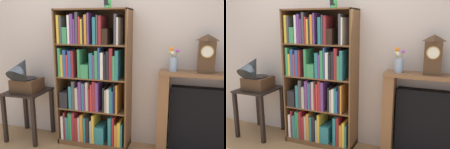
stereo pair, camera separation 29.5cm
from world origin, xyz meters
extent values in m
cube|color=#997047|center=(0.00, 0.00, -0.01)|extent=(7.90, 6.40, 0.02)
cube|color=beige|center=(0.21, 0.32, 1.30)|extent=(4.90, 0.08, 2.60)
cube|color=brown|center=(-0.44, 0.12, 0.84)|extent=(0.02, 0.33, 1.68)
cube|color=brown|center=(0.44, 0.12, 0.84)|extent=(0.02, 0.33, 1.68)
cube|color=#4C311C|center=(0.00, 0.28, 0.84)|extent=(0.89, 0.01, 1.68)
cube|color=brown|center=(0.00, 0.12, 1.68)|extent=(0.89, 0.33, 0.02)
cube|color=brown|center=(0.00, 0.12, 0.03)|extent=(0.89, 0.33, 0.06)
cube|color=white|center=(-0.39, 0.10, 0.21)|extent=(0.03, 0.26, 0.31)
cube|color=maroon|center=(-0.35, 0.07, 0.24)|extent=(0.02, 0.22, 0.36)
cube|color=teal|center=(-0.32, 0.07, 0.21)|extent=(0.04, 0.22, 0.30)
cube|color=#388E56|center=(-0.29, 0.10, 0.24)|extent=(0.02, 0.26, 0.36)
cube|color=#388E56|center=(-0.27, 0.09, 0.24)|extent=(0.02, 0.25, 0.35)
cube|color=maroon|center=(-0.23, 0.11, 0.24)|extent=(0.04, 0.28, 0.37)
cube|color=maroon|center=(-0.19, 0.10, 0.21)|extent=(0.03, 0.28, 0.31)
cube|color=#B2A893|center=(-0.16, 0.10, 0.22)|extent=(0.03, 0.27, 0.32)
cube|color=orange|center=(-0.12, 0.10, 0.24)|extent=(0.04, 0.27, 0.35)
cube|color=teal|center=(-0.08, 0.08, 0.22)|extent=(0.03, 0.24, 0.32)
cube|color=black|center=(-0.04, 0.09, 0.22)|extent=(0.04, 0.24, 0.33)
cube|color=#B2A893|center=(0.00, 0.10, 0.20)|extent=(0.02, 0.28, 0.29)
cube|color=gold|center=(0.03, 0.10, 0.24)|extent=(0.03, 0.28, 0.36)
cube|color=teal|center=(0.11, 0.09, 0.17)|extent=(0.12, 0.25, 0.22)
cube|color=teal|center=(0.24, 0.07, 0.24)|extent=(0.04, 0.22, 0.35)
cube|color=maroon|center=(0.28, 0.08, 0.24)|extent=(0.03, 0.22, 0.36)
cube|color=orange|center=(0.32, 0.10, 0.20)|extent=(0.03, 0.27, 0.27)
cube|color=gold|center=(0.36, 0.09, 0.21)|extent=(0.03, 0.26, 0.31)
cube|color=teal|center=(0.39, 0.09, 0.20)|extent=(0.02, 0.25, 0.28)
cube|color=brown|center=(0.00, 0.12, 0.47)|extent=(0.86, 0.31, 0.02)
cube|color=black|center=(-0.35, 0.08, 0.58)|extent=(0.11, 0.23, 0.20)
cube|color=teal|center=(-0.26, 0.08, 0.62)|extent=(0.04, 0.22, 0.28)
cube|color=#424247|center=(-0.22, 0.10, 0.66)|extent=(0.04, 0.26, 0.35)
cube|color=#B2A893|center=(-0.18, 0.09, 0.62)|extent=(0.04, 0.26, 0.27)
cube|color=#663884|center=(-0.13, 0.09, 0.65)|extent=(0.04, 0.25, 0.35)
cube|color=teal|center=(-0.10, 0.09, 0.65)|extent=(0.02, 0.25, 0.34)
cube|color=#663884|center=(-0.07, 0.10, 0.64)|extent=(0.02, 0.27, 0.33)
cube|color=#B2A893|center=(-0.04, 0.08, 0.65)|extent=(0.03, 0.23, 0.35)
cube|color=maroon|center=(-0.01, 0.07, 0.62)|extent=(0.02, 0.22, 0.28)
cube|color=#C63338|center=(0.02, 0.07, 0.64)|extent=(0.02, 0.22, 0.33)
cube|color=maroon|center=(0.05, 0.10, 0.66)|extent=(0.04, 0.27, 0.37)
cube|color=#663884|center=(0.09, 0.09, 0.66)|extent=(0.03, 0.24, 0.35)
cube|color=black|center=(0.17, 0.10, 0.63)|extent=(0.02, 0.27, 0.30)
cube|color=#B2A893|center=(0.19, 0.09, 0.62)|extent=(0.02, 0.24, 0.27)
cube|color=white|center=(0.22, 0.10, 0.62)|extent=(0.03, 0.28, 0.29)
cube|color=teal|center=(0.25, 0.09, 0.63)|extent=(0.02, 0.26, 0.30)
cube|color=#2D519E|center=(0.28, 0.09, 0.61)|extent=(0.02, 0.26, 0.27)
cube|color=black|center=(0.30, 0.08, 0.65)|extent=(0.02, 0.22, 0.34)
cube|color=orange|center=(0.33, 0.11, 0.65)|extent=(0.02, 0.28, 0.34)
cube|color=brown|center=(0.00, 0.12, 0.87)|extent=(0.86, 0.31, 0.02)
cube|color=#388E56|center=(-0.39, 0.09, 1.05)|extent=(0.03, 0.26, 0.35)
cube|color=gold|center=(-0.35, 0.11, 1.02)|extent=(0.03, 0.28, 0.27)
cube|color=#2D519E|center=(-0.32, 0.11, 1.04)|extent=(0.03, 0.28, 0.33)
cube|color=#C63338|center=(-0.29, 0.08, 1.02)|extent=(0.02, 0.22, 0.27)
cube|color=#2D519E|center=(-0.25, 0.11, 1.04)|extent=(0.04, 0.28, 0.32)
cube|color=maroon|center=(-0.22, 0.08, 1.04)|extent=(0.03, 0.22, 0.32)
cube|color=#388E56|center=(-0.13, 0.08, 1.05)|extent=(0.03, 0.23, 0.34)
cube|color=#388E56|center=(-0.07, 0.09, 0.96)|extent=(0.10, 0.25, 0.16)
cube|color=teal|center=(0.02, 0.08, 1.03)|extent=(0.04, 0.24, 0.30)
cube|color=#663884|center=(0.05, 0.09, 1.02)|extent=(0.02, 0.24, 0.28)
cube|color=#388E56|center=(0.08, 0.09, 1.05)|extent=(0.04, 0.26, 0.33)
cube|color=#2D519E|center=(0.12, 0.09, 1.06)|extent=(0.02, 0.25, 0.36)
cube|color=white|center=(0.15, 0.09, 1.04)|extent=(0.04, 0.26, 0.31)
cube|color=black|center=(0.18, 0.08, 1.03)|extent=(0.03, 0.22, 0.29)
cube|color=black|center=(0.22, 0.09, 1.04)|extent=(0.03, 0.25, 0.32)
cube|color=maroon|center=(0.26, 0.09, 1.06)|extent=(0.04, 0.26, 0.36)
cube|color=#388E56|center=(0.29, 0.10, 1.02)|extent=(0.03, 0.28, 0.28)
cube|color=teal|center=(0.33, 0.10, 1.05)|extent=(0.03, 0.28, 0.34)
cube|color=brown|center=(0.00, 0.12, 1.27)|extent=(0.86, 0.31, 0.02)
cube|color=gold|center=(-0.39, 0.11, 1.45)|extent=(0.03, 0.28, 0.33)
cube|color=#424247|center=(-0.35, 0.10, 1.44)|extent=(0.02, 0.27, 0.31)
cube|color=#388E56|center=(-0.31, 0.07, 1.38)|extent=(0.06, 0.22, 0.19)
cube|color=white|center=(-0.25, 0.10, 1.45)|extent=(0.03, 0.28, 0.33)
cube|color=#663884|center=(-0.21, 0.09, 1.45)|extent=(0.03, 0.24, 0.34)
cube|color=#663884|center=(-0.18, 0.09, 1.42)|extent=(0.02, 0.26, 0.28)
cube|color=#424247|center=(-0.15, 0.08, 1.46)|extent=(0.03, 0.22, 0.36)
cube|color=#C63338|center=(-0.12, 0.10, 1.44)|extent=(0.02, 0.27, 0.31)
cube|color=gold|center=(-0.09, 0.08, 1.42)|extent=(0.02, 0.23, 0.28)
cube|color=black|center=(-0.07, 0.08, 1.44)|extent=(0.02, 0.23, 0.31)
cube|color=orange|center=(-0.04, 0.08, 1.45)|extent=(0.03, 0.23, 0.33)
cube|color=#663884|center=(-0.01, 0.10, 1.46)|extent=(0.02, 0.27, 0.35)
cube|color=teal|center=(0.06, 0.09, 1.43)|extent=(0.04, 0.26, 0.30)
cube|color=#424247|center=(0.10, 0.10, 1.45)|extent=(0.02, 0.26, 0.33)
cube|color=maroon|center=(0.13, 0.09, 1.44)|extent=(0.03, 0.25, 0.32)
cube|color=black|center=(0.19, 0.08, 1.37)|extent=(0.07, 0.22, 0.18)
cube|color=#424247|center=(0.31, 0.10, 1.45)|extent=(0.03, 0.26, 0.34)
cube|color=white|center=(0.33, 0.09, 1.43)|extent=(0.02, 0.25, 0.30)
cylinder|color=green|center=(0.19, 0.10, 1.73)|extent=(0.08, 0.08, 0.09)
cylinder|color=blue|center=(0.19, 0.10, 1.75)|extent=(0.08, 0.08, 0.09)
cylinder|color=black|center=(0.19, 0.10, 1.76)|extent=(0.08, 0.08, 0.09)
cylinder|color=green|center=(0.19, 0.10, 1.78)|extent=(0.08, 0.08, 0.09)
cube|color=black|center=(-0.90, 0.03, 0.64)|extent=(0.49, 0.51, 0.02)
cube|color=black|center=(-1.11, -0.19, 0.31)|extent=(0.04, 0.04, 0.63)
cube|color=black|center=(-0.68, -0.19, 0.31)|extent=(0.04, 0.04, 0.63)
cube|color=black|center=(-1.11, 0.25, 0.31)|extent=(0.04, 0.04, 0.63)
cube|color=black|center=(-0.68, 0.25, 0.31)|extent=(0.04, 0.04, 0.63)
cube|color=#472D1C|center=(-0.90, 0.03, 0.73)|extent=(0.34, 0.30, 0.16)
cylinder|color=black|center=(-0.90, 0.03, 0.82)|extent=(0.26, 0.26, 0.01)
cylinder|color=#1E2328|center=(-0.90, -0.02, 0.84)|extent=(0.03, 0.03, 0.06)
cone|color=#1E2328|center=(-0.90, -0.07, 0.97)|extent=(0.26, 0.39, 0.38)
cube|color=brown|center=(1.32, 0.16, 0.97)|extent=(1.06, 0.25, 0.04)
cube|color=brown|center=(0.85, 0.16, 0.48)|extent=(0.12, 0.23, 0.95)
cube|color=black|center=(1.32, 0.19, 0.43)|extent=(0.78, 0.13, 0.76)
cube|color=#472D1C|center=(1.28, 0.16, 1.17)|extent=(0.17, 0.14, 0.35)
pyramid|color=#472D1C|center=(1.28, 0.16, 1.38)|extent=(0.17, 0.14, 0.07)
cylinder|color=silver|center=(1.28, 0.08, 1.23)|extent=(0.12, 0.01, 0.12)
torus|color=#B79347|center=(1.28, 0.08, 1.23)|extent=(0.13, 0.01, 0.13)
cylinder|color=#99B2D1|center=(0.94, 0.16, 1.07)|extent=(0.09, 0.09, 0.16)
cylinder|color=#4C753D|center=(0.92, 0.13, 1.11)|extent=(0.02, 0.04, 0.20)
sphere|color=yellow|center=(0.91, 0.11, 1.21)|extent=(0.03, 0.03, 0.03)
cylinder|color=#4C753D|center=(0.93, 0.12, 1.10)|extent=(0.01, 0.04, 0.20)
sphere|color=silver|center=(0.93, 0.11, 1.20)|extent=(0.04, 0.04, 0.04)
cylinder|color=#4C753D|center=(0.95, 0.15, 1.12)|extent=(0.06, 0.01, 0.22)
sphere|color=#B24CB7|center=(0.98, 0.15, 1.22)|extent=(0.04, 0.04, 0.04)
cylinder|color=#4C753D|center=(0.93, 0.14, 1.13)|extent=(0.03, 0.02, 0.24)
sphere|color=orange|center=(0.92, 0.13, 1.24)|extent=(0.05, 0.05, 0.05)
camera|label=1|loc=(1.05, -2.67, 1.53)|focal=39.75mm
camera|label=2|loc=(1.33, -2.57, 1.53)|focal=39.75mm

